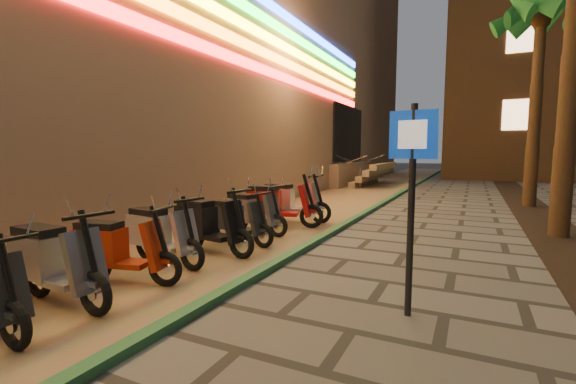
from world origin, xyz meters
The scene contains 14 objects.
ground centered at (0.00, 0.00, 0.00)m, with size 120.00×120.00×0.00m, color #474442.
parking_strip centered at (-2.60, 10.00, 0.01)m, with size 3.40×60.00×0.01m, color #8C7251.
green_curb centered at (-0.90, 10.00, 0.05)m, with size 0.18×60.00×0.10m, color #235D38.
mall_building centered at (-15.47, 10.02, 7.48)m, with size 24.23×44.00×15.00m.
palm_d centered at (3.60, 12.00, 5.94)m, with size 2.97×3.02×7.16m.
pedestrian_sign centered at (1.29, 1.47, 1.52)m, with size 0.51×0.12×2.34m.
scooter_4 centered at (-2.64, -0.02, 0.52)m, with size 1.70×0.59×1.20m.
scooter_5 centered at (-2.55, 0.82, 0.49)m, with size 1.59×0.76×1.12m.
scooter_6 centered at (-2.72, 1.80, 0.50)m, with size 1.65×0.65×1.16m.
scooter_7 centered at (-2.45, 2.71, 0.53)m, with size 1.74×0.68×1.22m.
scooter_8 centered at (-2.38, 3.54, 0.47)m, with size 1.55×0.67×1.09m.
scooter_9 centered at (-2.59, 4.47, 0.49)m, with size 1.62×0.66×1.14m.
scooter_10 centered at (-2.40, 5.34, 0.57)m, with size 1.85×0.92×1.31m.
scooter_11 centered at (-2.43, 6.14, 0.55)m, with size 1.81×0.69×1.27m.
Camera 1 is at (1.89, -2.85, 1.84)m, focal length 24.00 mm.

